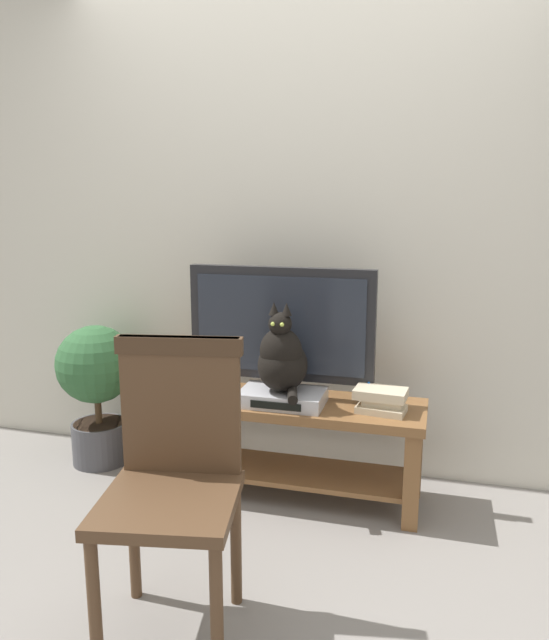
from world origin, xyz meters
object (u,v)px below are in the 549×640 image
tv (281,328)px  book_stack (382,400)px  media_box (282,397)px  cat (282,359)px  potted_plant (97,382)px  tv_stand (277,428)px  wooden_chair (174,466)px

tv → book_stack: (0.50, -0.10, -0.28)m
media_box → cat: (0.00, -0.01, 0.19)m
tv → media_box: 0.33m
potted_plant → tv_stand: bearing=-5.0°
wooden_chair → tv: bearing=84.9°
media_box → wooden_chair: size_ratio=0.40×
cat → potted_plant: size_ratio=0.55×
tv → media_box: tv is taller
media_box → potted_plant: 1.09m
cat → potted_plant: (-1.08, 0.16, -0.25)m
tv → book_stack: size_ratio=3.72×
wooden_chair → potted_plant: (-0.94, 1.05, -0.11)m
media_box → cat: size_ratio=0.92×
media_box → book_stack: size_ratio=1.61×
media_box → wooden_chair: bearing=-98.3°
cat → potted_plant: cat is taller
tv_stand → book_stack: size_ratio=5.77×
tv → cat: size_ratio=2.13×
media_box → wooden_chair: (-0.13, -0.90, 0.05)m
media_box → tv_stand: bearing=124.9°
media_box → cat: bearing=-84.9°
tv → wooden_chair: bearing=-95.1°
cat → book_stack: bearing=4.4°
tv → potted_plant: size_ratio=1.18×
tv → potted_plant: tv is taller
potted_plant → book_stack: bearing=-4.8°
cat → wooden_chair: size_ratio=0.43×
cat → wooden_chair: bearing=-98.5°
tv_stand → tv: (0.00, 0.06, 0.48)m
cat → book_stack: (0.45, 0.03, -0.17)m
tv → potted_plant: bearing=178.4°
cat → media_box: bearing=95.1°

